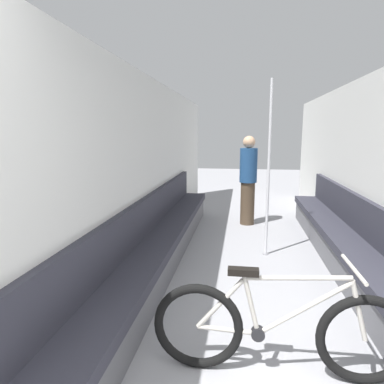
% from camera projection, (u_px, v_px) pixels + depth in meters
% --- Properties ---
extents(wall_left, '(0.10, 10.00, 2.29)m').
position_uv_depth(wall_left, '(138.00, 173.00, 3.98)').
color(wall_left, silver).
rests_on(wall_left, ground).
extents(bench_seat_row_left, '(0.44, 5.42, 0.85)m').
position_uv_depth(bench_seat_row_left, '(161.00, 243.00, 4.14)').
color(bench_seat_row_left, '#5B5B60').
rests_on(bench_seat_row_left, ground).
extents(bench_seat_row_right, '(0.44, 5.42, 0.85)m').
position_uv_depth(bench_seat_row_right, '(353.00, 252.00, 3.83)').
color(bench_seat_row_right, '#5B5B60').
rests_on(bench_seat_row_right, ground).
extents(bicycle, '(1.68, 0.46, 0.79)m').
position_uv_depth(bicycle, '(278.00, 330.00, 2.24)').
color(bicycle, black).
rests_on(bicycle, ground).
extents(grab_pole_near, '(0.08, 0.08, 2.27)m').
position_uv_depth(grab_pole_near, '(269.00, 172.00, 4.38)').
color(grab_pole_near, gray).
rests_on(grab_pole_near, ground).
extents(passenger_standing, '(0.30, 0.30, 1.55)m').
position_uv_depth(passenger_standing, '(248.00, 180.00, 5.96)').
color(passenger_standing, '#473828').
rests_on(passenger_standing, ground).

